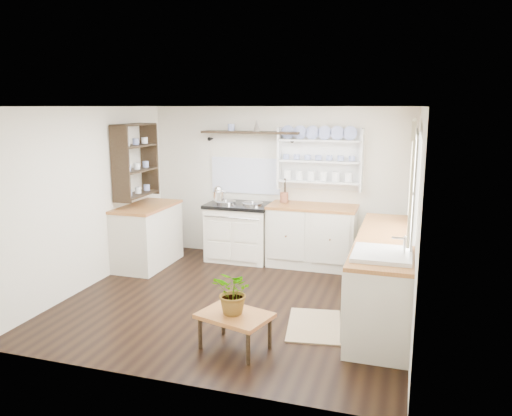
# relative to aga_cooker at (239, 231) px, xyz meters

# --- Properties ---
(floor) EXTENTS (4.00, 3.80, 0.01)m
(floor) POSITION_rel_aga_cooker_xyz_m (0.52, -1.57, -0.44)
(floor) COLOR black
(floor) RESTS_ON ground
(wall_back) EXTENTS (4.00, 0.02, 2.30)m
(wall_back) POSITION_rel_aga_cooker_xyz_m (0.52, 0.33, 0.71)
(wall_back) COLOR silver
(wall_back) RESTS_ON ground
(wall_right) EXTENTS (0.02, 3.80, 2.30)m
(wall_right) POSITION_rel_aga_cooker_xyz_m (2.52, -1.57, 0.71)
(wall_right) COLOR silver
(wall_right) RESTS_ON ground
(wall_left) EXTENTS (0.02, 3.80, 2.30)m
(wall_left) POSITION_rel_aga_cooker_xyz_m (-1.48, -1.57, 0.71)
(wall_left) COLOR silver
(wall_left) RESTS_ON ground
(ceiling) EXTENTS (4.00, 3.80, 0.01)m
(ceiling) POSITION_rel_aga_cooker_xyz_m (0.52, -1.57, 1.86)
(ceiling) COLOR white
(ceiling) RESTS_ON wall_back
(window) EXTENTS (0.08, 1.55, 1.22)m
(window) POSITION_rel_aga_cooker_xyz_m (2.46, -1.42, 1.12)
(window) COLOR white
(window) RESTS_ON wall_right
(aga_cooker) EXTENTS (0.97, 0.67, 0.90)m
(aga_cooker) POSITION_rel_aga_cooker_xyz_m (0.00, 0.00, 0.00)
(aga_cooker) COLOR white
(aga_cooker) RESTS_ON floor
(back_cabinets) EXTENTS (1.27, 0.63, 0.90)m
(back_cabinets) POSITION_rel_aga_cooker_xyz_m (1.12, 0.03, 0.02)
(back_cabinets) COLOR beige
(back_cabinets) RESTS_ON floor
(right_cabinets) EXTENTS (0.62, 2.43, 0.90)m
(right_cabinets) POSITION_rel_aga_cooker_xyz_m (2.22, -1.47, 0.02)
(right_cabinets) COLOR beige
(right_cabinets) RESTS_ON floor
(belfast_sink) EXTENTS (0.55, 0.60, 0.45)m
(belfast_sink) POSITION_rel_aga_cooker_xyz_m (2.22, -2.22, 0.36)
(belfast_sink) COLOR white
(belfast_sink) RESTS_ON right_cabinets
(left_cabinets) EXTENTS (0.62, 1.13, 0.90)m
(left_cabinets) POSITION_rel_aga_cooker_xyz_m (-1.18, -0.67, 0.02)
(left_cabinets) COLOR beige
(left_cabinets) RESTS_ON floor
(plate_rack) EXTENTS (1.20, 0.22, 0.90)m
(plate_rack) POSITION_rel_aga_cooker_xyz_m (1.17, 0.29, 1.11)
(plate_rack) COLOR white
(plate_rack) RESTS_ON wall_back
(high_shelf) EXTENTS (1.50, 0.29, 0.16)m
(high_shelf) POSITION_rel_aga_cooker_xyz_m (0.12, 0.21, 1.47)
(high_shelf) COLOR black
(high_shelf) RESTS_ON wall_back
(left_shelving) EXTENTS (0.28, 0.80, 1.05)m
(left_shelving) POSITION_rel_aga_cooker_xyz_m (-1.32, -0.67, 1.11)
(left_shelving) COLOR black
(left_shelving) RESTS_ON wall_left
(kettle) EXTENTS (0.17, 0.17, 0.21)m
(kettle) POSITION_rel_aga_cooker_xyz_m (-0.28, -0.12, 0.59)
(kettle) COLOR silver
(kettle) RESTS_ON aga_cooker
(utensil_crock) EXTENTS (0.12, 0.12, 0.14)m
(utensil_crock) POSITION_rel_aga_cooker_xyz_m (0.67, 0.11, 0.54)
(utensil_crock) COLOR brown
(utensil_crock) RESTS_ON back_cabinets
(center_table) EXTENTS (0.76, 0.64, 0.36)m
(center_table) POSITION_rel_aga_cooker_xyz_m (0.90, -2.73, -0.13)
(center_table) COLOR brown
(center_table) RESTS_ON floor
(potted_plant) EXTENTS (0.48, 0.45, 0.44)m
(potted_plant) POSITION_rel_aga_cooker_xyz_m (0.90, -2.73, 0.14)
(potted_plant) COLOR #3F7233
(potted_plant) RESTS_ON center_table
(floor_rug) EXTENTS (0.67, 0.92, 0.02)m
(floor_rug) POSITION_rel_aga_cooker_xyz_m (1.54, -2.02, -0.43)
(floor_rug) COLOR #82634B
(floor_rug) RESTS_ON floor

